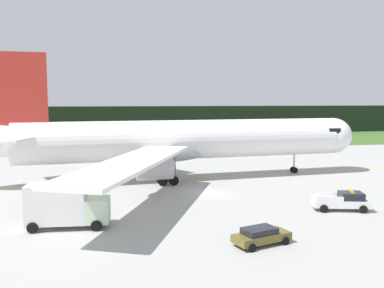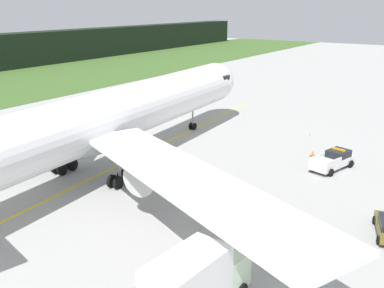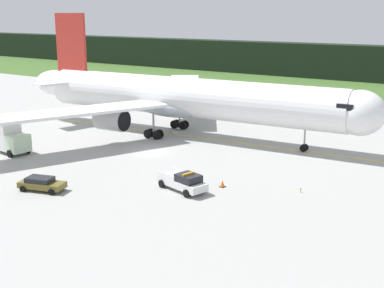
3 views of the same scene
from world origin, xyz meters
TOP-DOWN VIEW (x-y plane):
  - ground at (0.00, 0.00)m, footprint 320.00×320.00m
  - taxiway_centerline_main at (-1.05, 9.12)m, footprint 68.75×5.63m
  - airliner at (-1.86, 9.06)m, footprint 52.92×51.85m
  - ops_pickup_truck at (11.10, -9.28)m, footprint 5.67×3.26m
  - catering_truck at (-14.64, -9.69)m, footprint 6.86×3.16m
  - apron_cone at (13.62, -6.29)m, footprint 0.55×0.55m
  - taxiway_edge_light_east at (20.51, -3.61)m, footprint 0.12×0.12m

SIDE VIEW (x-z plane):
  - ground at x=0.00m, z-range 0.00..0.00m
  - taxiway_centerline_main at x=-1.05m, z-range 0.00..0.01m
  - taxiway_edge_light_east at x=20.51m, z-range 0.02..0.46m
  - apron_cone at x=13.62m, z-range -0.01..0.68m
  - ops_pickup_truck at x=11.10m, z-range -0.07..1.87m
  - catering_truck at x=-14.64m, z-range -0.01..3.87m
  - airliner at x=-1.86m, z-range -2.93..13.32m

